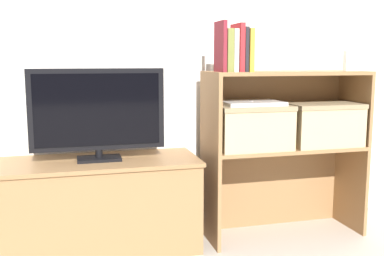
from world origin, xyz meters
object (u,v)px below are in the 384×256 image
object	(u,v)px
tv_stand	(101,205)
tv	(98,112)
laptop	(251,103)
baby_monitor	(349,61)
storage_basket_left	(251,125)
book_mustard	(247,50)
book_charcoal	(243,50)
book_crimson	(237,48)
book_maroon	(220,47)
book_olive	(227,51)
storage_basket_right	(320,122)
book_ivory	(232,51)

from	to	relation	value
tv_stand	tv	distance (m)	0.49
tv	laptop	distance (m)	0.81
baby_monitor	storage_basket_left	size ratio (longest dim) A/B	0.36
tv	book_mustard	world-z (taller)	book_mustard
baby_monitor	book_charcoal	bearing A→B (deg)	-174.59
book_crimson	tv	bearing A→B (deg)	171.93
book_maroon	tv	bearing A→B (deg)	170.74
tv	book_charcoal	bearing A→B (deg)	-7.75
baby_monitor	storage_basket_left	xyz separation A→B (m)	(-0.59, -0.02, -0.34)
tv_stand	book_crimson	size ratio (longest dim) A/B	4.18
tv	book_mustard	xyz separation A→B (m)	(0.76, -0.10, 0.31)
storage_basket_left	laptop	world-z (taller)	laptop
book_maroon	baby_monitor	bearing A→B (deg)	4.58
tv	book_olive	world-z (taller)	book_olive
book_mustard	laptop	xyz separation A→B (m)	(0.05, 0.05, -0.28)
book_maroon	book_mustard	xyz separation A→B (m)	(0.14, 0.00, -0.02)
book_mustard	storage_basket_right	world-z (taller)	book_mustard
storage_basket_left	tv	bearing A→B (deg)	176.30
book_olive	laptop	bearing A→B (deg)	16.81
storage_basket_left	storage_basket_right	size ratio (longest dim) A/B	1.00
book_crimson	book_charcoal	distance (m)	0.03
tv_stand	book_crimson	world-z (taller)	book_crimson
book_mustard	book_crimson	bearing A→B (deg)	-180.00
book_olive	book_charcoal	distance (m)	0.09
storage_basket_left	storage_basket_right	distance (m)	0.42
book_olive	baby_monitor	size ratio (longest dim) A/B	1.51
book_maroon	book_mustard	size ratio (longest dim) A/B	1.17
tv_stand	book_maroon	world-z (taller)	book_maroon
book_maroon	book_charcoal	distance (m)	0.12
tv	baby_monitor	size ratio (longest dim) A/B	4.71
book_charcoal	laptop	bearing A→B (deg)	34.25
storage_basket_left	book_mustard	bearing A→B (deg)	-134.54
book_ivory	baby_monitor	size ratio (longest dim) A/B	1.51
book_ivory	storage_basket_right	bearing A→B (deg)	4.99
book_olive	book_crimson	distance (m)	0.06
baby_monitor	laptop	distance (m)	0.64
book_charcoal	storage_basket_right	xyz separation A→B (m)	(0.49, 0.05, -0.40)
book_maroon	storage_basket_right	world-z (taller)	book_maroon
book_ivory	book_mustard	distance (m)	0.08
book_mustard	laptop	distance (m)	0.28
book_charcoal	book_crimson	bearing A→B (deg)	180.00
book_maroon	book_mustard	distance (m)	0.15
book_mustard	baby_monitor	size ratio (longest dim) A/B	1.53
tv_stand	storage_basket_right	size ratio (longest dim) A/B	2.53
storage_basket_left	laptop	xyz separation A→B (m)	(0.00, 0.00, 0.12)
tv	book_ivory	distance (m)	0.75
book_maroon	laptop	distance (m)	0.35
tv_stand	book_crimson	xyz separation A→B (m)	(0.70, -0.10, 0.81)
book_charcoal	storage_basket_left	bearing A→B (deg)	34.25
book_ivory	storage_basket_left	xyz separation A→B (m)	(0.13, 0.05, -0.39)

